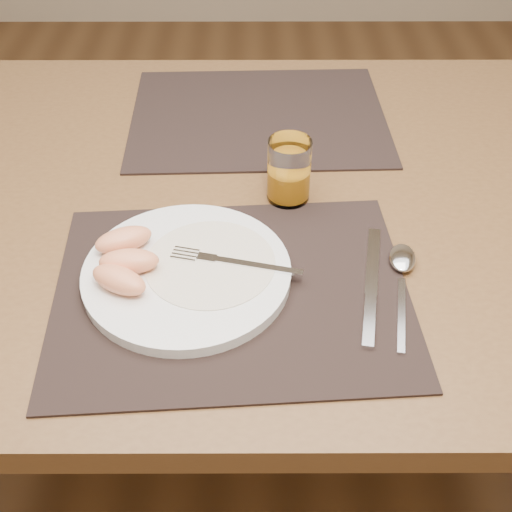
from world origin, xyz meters
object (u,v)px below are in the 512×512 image
Objects in this scene: plate at (187,273)px; placemat_near at (232,291)px; fork at (225,261)px; spoon at (402,265)px; table at (250,232)px; placemat_far at (258,116)px; juice_glass at (289,173)px; knife at (371,294)px.

placemat_near is at bearing -21.54° from plate.
placemat_near is 0.04m from fork.
fork is 0.23m from spoon.
table is 8.06× the size of fork.
placemat_far is 2.59× the size of fork.
fork is (-0.03, -0.18, 0.11)m from table.
plate is 0.23m from juice_glass.
juice_glass is (-0.14, 0.16, 0.04)m from spoon.
fork is at bearing -118.84° from juice_glass.
plate is 2.81× the size of juice_glass.
fork reaches higher than placemat_far.
knife is at bearing -7.94° from plate.
knife reaches higher than table.
placemat_near is at bearing 176.86° from knife.
juice_glass reaches higher than plate.
spoon is (0.23, 0.00, -0.01)m from fork.
placemat_near and placemat_far have the same top height.
fork is 0.19m from knife.
table is 0.24m from placemat_far.
fork reaches higher than spoon.
fork is at bearing 166.33° from knife.
juice_glass is (0.04, -0.24, 0.04)m from placemat_far.
spoon is (0.22, 0.04, 0.01)m from placemat_near.
plate is at bearing 158.46° from placemat_near.
placemat_far is at bearing 83.53° from fork.
placemat_near is at bearing -94.72° from placemat_far.
knife is at bearing -134.48° from spoon.
table is 3.11× the size of placemat_far.
spoon is (0.05, 0.05, 0.00)m from knife.
plate is 0.05m from fork.
plate is at bearing -102.80° from placemat_far.
fork is (-0.01, 0.04, 0.02)m from placemat_near.
knife is at bearing -3.14° from placemat_near.
placemat_near is 2.05× the size of knife.
plate is at bearing 172.06° from knife.
plate is 0.24m from knife.
table is 0.24m from placemat_near.
table is 14.55× the size of juice_glass.
placemat_near is 0.18m from knife.
knife is at bearing -56.01° from table.
placemat_far is at bearing 100.13° from juice_glass.
table is at bearing 123.99° from knife.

